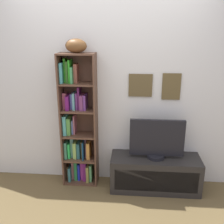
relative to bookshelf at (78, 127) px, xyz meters
The scene contains 5 objects.
back_wall 0.62m from the bookshelf, 17.98° to the left, with size 4.80×0.08×2.51m.
bookshelf is the anchor object (origin of this frame).
football 1.02m from the bookshelf, 45.38° to the right, with size 0.27×0.16×0.16m, color brown.
tv_stand 1.16m from the bookshelf, ahead, with size 1.13×0.40×0.44m.
television 1.02m from the bookshelf, ahead, with size 0.67×0.22×0.51m.
Camera 1 is at (0.31, -2.03, 1.98)m, focal length 40.94 mm.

